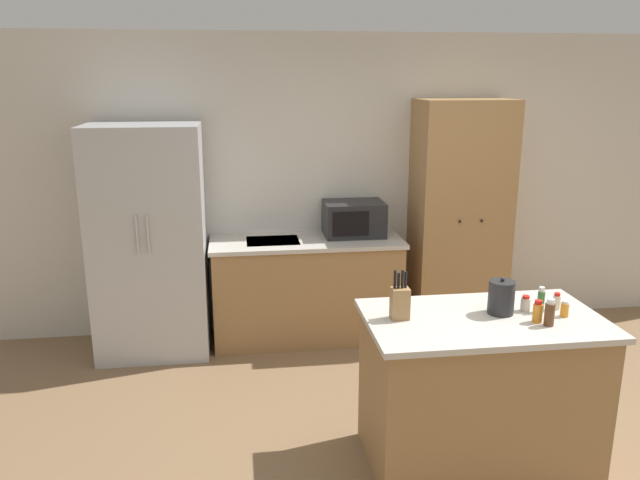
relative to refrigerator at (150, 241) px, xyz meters
The scene contains 15 objects.
ground_plane 3.06m from the refrigerator, 42.25° to the right, with size 14.00×14.00×0.00m, color #846647.
wall_back 2.21m from the refrigerator, ahead, with size 7.20×0.06×2.60m.
refrigerator is the anchor object (origin of this frame).
back_counter 1.38m from the refrigerator, ahead, with size 1.63×0.62×0.90m.
pantry_cabinet 2.65m from the refrigerator, ahead, with size 0.80×0.54×2.05m.
kitchen_island 2.85m from the refrigerator, 42.15° to the right, with size 1.35×0.79×0.92m.
microwave 1.72m from the refrigerator, ahead, with size 0.51×0.38×0.30m.
knife_block 2.44m from the refrigerator, 48.98° to the right, with size 0.10×0.08×0.28m.
spice_bottle_tall_dark 3.13m from the refrigerator, 35.54° to the right, with size 0.04×0.04×0.10m.
spice_bottle_short_red 2.98m from the refrigerator, 37.77° to the right, with size 0.05×0.05×0.09m.
spice_bottle_amber_oil 3.08m from the refrigerator, 40.36° to the right, with size 0.05×0.05×0.13m.
spice_bottle_green_herb 3.06m from the refrigerator, 37.26° to the right, with size 0.04×0.04×0.15m.
spice_bottle_pale_salt 3.19m from the refrigerator, 37.32° to the right, with size 0.05×0.05×0.09m.
spice_bottle_orange_cap 3.14m from the refrigerator, 40.63° to the right, with size 0.05×0.05×0.15m.
kettle 2.87m from the refrigerator, 39.97° to the right, with size 0.15×0.15×0.22m.
Camera 1 is at (-1.44, -3.08, 2.26)m, focal length 35.00 mm.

